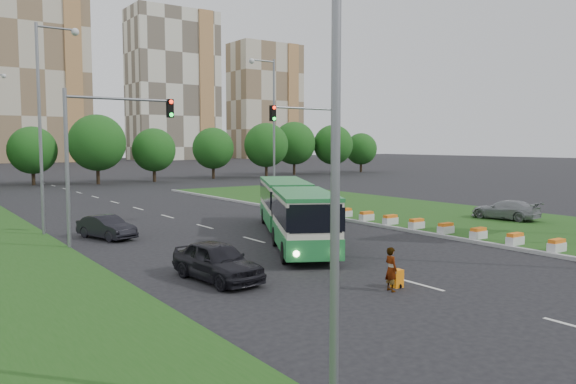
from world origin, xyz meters
TOP-DOWN VIEW (x-y plane):
  - ground at (0.00, 0.00)m, footprint 360.00×360.00m
  - grass_median at (13.00, 8.00)m, footprint 14.00×60.00m
  - median_kerb at (6.05, 8.00)m, footprint 0.30×60.00m
  - lane_markings at (-3.00, 20.00)m, footprint 0.20×100.00m
  - flower_planters at (6.70, 0.80)m, footprint 1.10×18.10m
  - traffic_mast_median at (4.78, 10.00)m, footprint 5.76×0.32m
  - traffic_mast_left at (-10.38, 9.00)m, footprint 5.76×0.32m
  - street_lamps at (-3.00, 10.00)m, footprint 36.00×60.00m
  - tree_line at (10.00, 55.00)m, footprint 120.00×8.00m
  - apartment_tower_ceast at (15.00, 150.00)m, footprint 25.00×15.00m
  - apartment_tower_east at (55.00, 150.00)m, footprint 27.00×15.00m
  - midrise_east at (90.00, 150.00)m, footprint 24.00×14.00m
  - articulated_bus at (-1.39, 5.22)m, footprint 2.48×15.93m
  - car_left_near at (-8.96, -1.04)m, footprint 2.23×4.65m
  - car_left_far at (-9.53, 11.02)m, footprint 2.50×4.15m
  - car_median at (14.79, 2.41)m, footprint 2.55×4.76m
  - pedestrian at (-4.58, -6.00)m, footprint 0.47×0.64m
  - shopping_trolley at (-4.01, -5.75)m, footprint 0.39×0.41m

SIDE VIEW (x-z plane):
  - ground at x=0.00m, z-range 0.00..0.00m
  - lane_markings at x=-3.00m, z-range -0.01..0.01m
  - grass_median at x=13.00m, z-range 0.00..0.15m
  - median_kerb at x=6.05m, z-range 0.00..0.18m
  - shopping_trolley at x=-4.01m, z-range 0.00..0.66m
  - flower_planters at x=6.70m, z-range 0.15..0.75m
  - car_left_far at x=-9.53m, z-range 0.00..1.29m
  - car_left_near at x=-8.96m, z-range 0.00..1.53m
  - pedestrian at x=-4.58m, z-range 0.00..1.60m
  - car_median at x=14.79m, z-range 0.15..1.46m
  - articulated_bus at x=-1.39m, z-range 0.29..2.92m
  - tree_line at x=10.00m, z-range 0.00..9.00m
  - traffic_mast_median at x=4.78m, z-range 1.35..9.35m
  - traffic_mast_left at x=-10.38m, z-range 1.35..9.35m
  - street_lamps at x=-3.00m, z-range 0.00..12.00m
  - midrise_east at x=90.00m, z-range 0.00..40.00m
  - apartment_tower_east at x=55.00m, z-range 0.00..47.00m
  - apartment_tower_ceast at x=15.00m, z-range 0.00..50.00m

